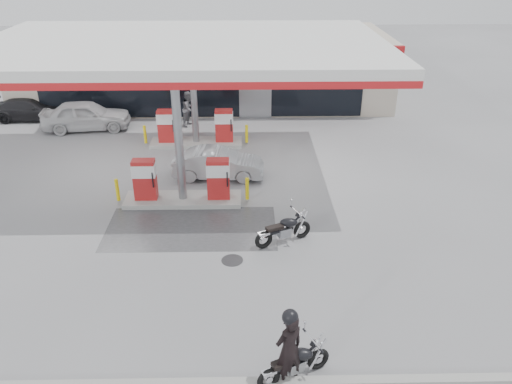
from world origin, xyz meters
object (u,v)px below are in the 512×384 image
parked_motorcycle (284,230)px  attendant (189,109)px  sedan_white (86,115)px  pump_island_far (196,131)px  main_motorcycle (295,364)px  parked_car_right (327,96)px  biker_main (289,349)px  hatchback_silver (218,164)px  parked_car_left (31,109)px  pump_island_near (182,185)px

parked_motorcycle → attendant: (-4.32, 11.78, 0.46)m
sedan_white → attendant: attendant is taller
pump_island_far → main_motorcycle: bearing=-76.4°
parked_car_right → biker_main: bearing=156.1°
hatchback_silver → parked_car_right: bearing=-28.6°
parked_car_right → parked_motorcycle: bearing=153.2°
pump_island_far → attendant: attendant is taller
main_motorcycle → sedan_white: bearing=94.0°
main_motorcycle → sedan_white: 19.57m
main_motorcycle → parked_car_right: bearing=54.4°
attendant → parked_car_right: 8.57m
main_motorcycle → parked_car_left: size_ratio=0.42×
pump_island_near → parked_motorcycle: (3.72, -2.98, -0.23)m
sedan_white → parked_car_left: bearing=57.9°
parked_motorcycle → parked_car_right: size_ratio=0.42×
biker_main → hatchback_silver: bearing=-110.0°
sedan_white → parked_car_right: size_ratio=0.99×
hatchback_silver → parked_car_right: 11.53m
parked_car_right → attendant: bearing=98.8°
pump_island_near → parked_car_left: pump_island_near is taller
parked_motorcycle → hatchback_silver: 5.73m
pump_island_far → biker_main: (3.40, -14.86, 0.27)m
biker_main → attendant: biker_main is taller
parked_car_right → parked_car_left: bearing=83.6°
pump_island_far → parked_motorcycle: bearing=-67.5°
pump_island_far → attendant: (-0.59, 2.80, 0.23)m
attendant → biker_main: bearing=-142.7°
pump_island_far → main_motorcycle: size_ratio=2.87×
hatchback_silver → parked_motorcycle: bearing=-151.6°
pump_island_far → parked_motorcycle: size_ratio=2.61×
pump_island_near → sedan_white: 10.23m
parked_motorcycle → sedan_white: bearing=106.2°
pump_island_near → parked_car_left: 13.84m
pump_island_far → attendant: 2.87m
pump_island_near → parked_motorcycle: 4.77m
attendant → parked_car_left: 9.06m
biker_main → hatchback_silver: (-2.12, 11.06, -0.35)m
hatchback_silver → parked_car_left: size_ratio=0.90×
hatchback_silver → parked_car_left: 13.36m
pump_island_near → main_motorcycle: size_ratio=2.87×
biker_main → sedan_white: bearing=-92.2°
parked_motorcycle → hatchback_silver: bearing=90.7°
main_motorcycle → biker_main: 0.58m
pump_island_near → biker_main: biker_main is taller
biker_main → hatchback_silver: 11.27m
attendant → hatchback_silver: (1.88, -6.60, -0.31)m
pump_island_near → parked_car_left: size_ratio=1.20×
sedan_white → pump_island_near: bearing=-150.6°
sedan_white → attendant: size_ratio=2.43×
biker_main → parked_car_left: (-12.97, 18.86, -0.36)m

